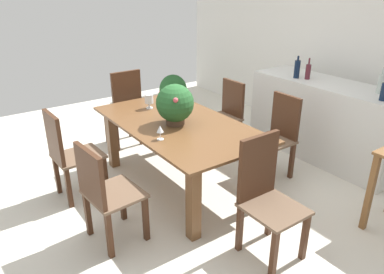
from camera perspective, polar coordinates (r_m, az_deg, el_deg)
The scene contains 19 objects.
ground_plane at distance 4.14m, azimuth -1.96°, elevation -7.32°, with size 7.04×7.04×0.00m, color silver.
back_wall at distance 5.50m, azimuth 21.76°, elevation 13.26°, with size 6.40×0.10×2.60m, color white.
dining_table at distance 3.87m, azimuth -2.16°, elevation 0.34°, with size 1.95×1.07×0.74m.
chair_near_right at distance 3.14m, azimuth -13.57°, elevation -8.04°, with size 0.50×0.46×0.91m.
chair_foot_end at distance 3.03m, azimuth 11.31°, elevation -8.36°, with size 0.46×0.43×1.00m.
chair_far_right at distance 4.23m, azimuth 13.08°, elevation 0.55°, with size 0.42×0.47×0.95m.
chair_far_left at distance 4.81m, azimuth 5.31°, elevation 3.76°, with size 0.42×0.46×0.92m.
chair_near_left at distance 3.88m, azimuth -18.72°, elevation -2.20°, with size 0.43×0.48×0.95m.
chair_head_end at distance 4.93m, azimuth -10.34°, elevation 4.74°, with size 0.40×0.43×1.05m.
flower_centerpiece at distance 3.70m, azimuth -2.66°, elevation 5.14°, with size 0.38×0.38×0.42m.
crystal_vase_left at distance 4.22m, azimuth -6.69°, elevation 5.82°, with size 0.10×0.10×0.17m.
crystal_vase_center_near at distance 4.27m, azimuth -2.68°, elevation 5.98°, with size 0.12×0.12×0.16m.
wine_glass at distance 3.38m, azimuth -4.98°, elevation 1.14°, with size 0.06×0.06×0.14m.
kitchen_counter at distance 4.91m, azimuth 19.86°, elevation 2.51°, with size 1.94×0.65×0.96m, color silver.
wine_bottle_dark at distance 4.83m, azimuth 17.56°, elevation 9.68°, with size 0.06×0.06×0.26m.
wine_bottle_green at distance 4.50m, azimuth 27.27°, elevation 7.41°, with size 0.07×0.07×0.28m.
wine_bottle_amber at distance 4.85m, azimuth 15.98°, elevation 10.12°, with size 0.07×0.07×0.28m.
wine_bottle_clear at distance 4.25m, azimuth 27.65°, elevation 6.31°, with size 0.07×0.07×0.27m.
potted_plant_floor at distance 6.36m, azimuth -2.94°, elevation 7.09°, with size 0.47×0.47×0.62m.
Camera 1 is at (2.99, -1.94, 2.12)m, focal length 34.38 mm.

